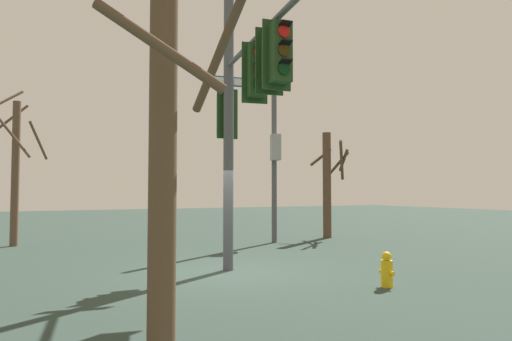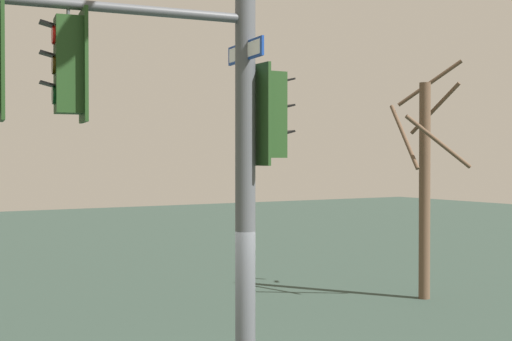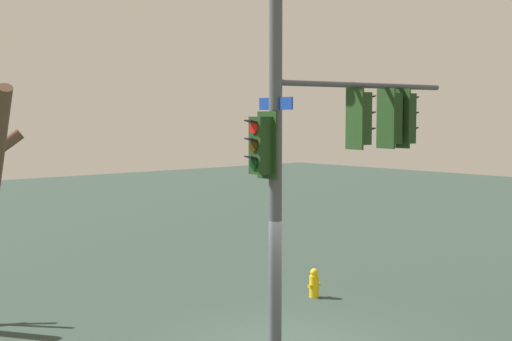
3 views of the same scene
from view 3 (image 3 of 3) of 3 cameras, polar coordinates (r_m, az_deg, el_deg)
name	(u,v)px [view 3 (image 3 of 3)]	position (r m, az deg, el deg)	size (l,w,h in m)	color
main_signal_pole_assembly	(315,110)	(14.47, 4.78, 4.83)	(5.13, 3.77, 8.90)	#4C4F54
fire_hydrant	(314,284)	(18.09, 4.70, -9.05)	(0.38, 0.24, 0.73)	yellow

